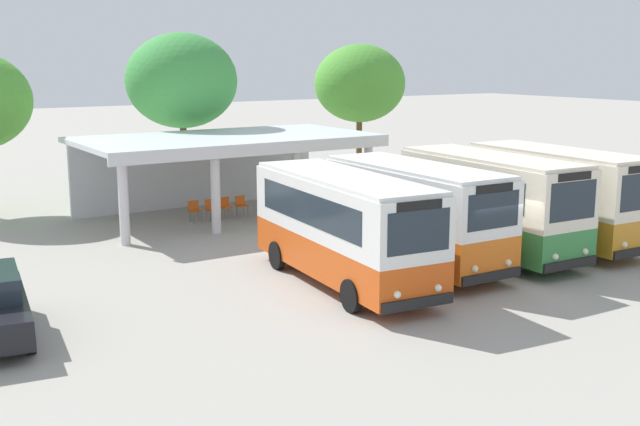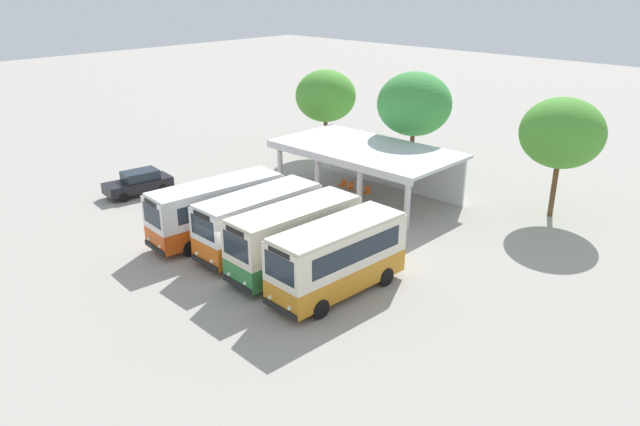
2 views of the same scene
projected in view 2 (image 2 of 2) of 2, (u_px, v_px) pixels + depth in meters
name	position (u px, v px, depth m)	size (l,w,h in m)	color
ground_plane	(230.00, 269.00, 30.66)	(180.00, 180.00, 0.00)	#A39E93
city_bus_nearest_orange	(217.00, 208.00, 33.59)	(2.99, 7.99, 3.26)	black
city_bus_second_in_row	(259.00, 220.00, 31.95)	(2.56, 7.25, 3.28)	black
city_bus_middle_cream	(295.00, 236.00, 29.78)	(2.67, 7.33, 3.42)	black
city_bus_fourth_amber	(338.00, 256.00, 27.69)	(2.69, 7.17, 3.43)	black
parked_car_flank	(139.00, 183.00, 40.73)	(2.35, 4.61, 1.62)	black
terminal_canopy	(372.00, 156.00, 40.08)	(12.05, 6.48, 3.40)	silver
waiting_chair_end_by_column	(343.00, 185.00, 41.29)	(0.44, 0.44, 0.86)	slate
waiting_chair_second_from_end	(350.00, 187.00, 40.78)	(0.44, 0.44, 0.86)	slate
waiting_chair_middle_seat	(359.00, 189.00, 40.41)	(0.44, 0.44, 0.86)	slate
waiting_chair_fourth_seat	(367.00, 192.00, 39.92)	(0.44, 0.44, 0.86)	slate
roadside_tree_behind_canopy	(414.00, 104.00, 41.82)	(5.17, 5.17, 7.74)	brown
roadside_tree_east_of_canopy	(562.00, 133.00, 35.47)	(4.90, 4.90, 7.31)	brown
roadside_tree_west_of_canopy	(326.00, 96.00, 48.28)	(4.83, 4.83, 6.91)	brown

